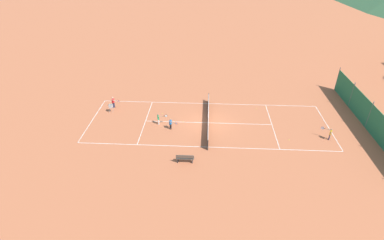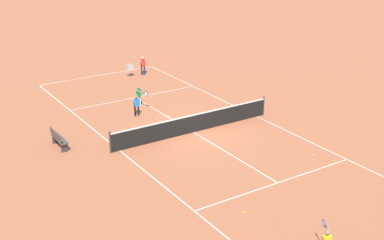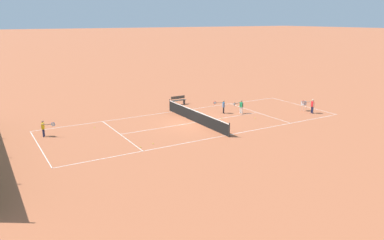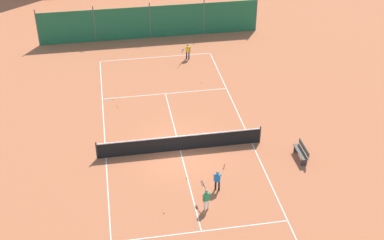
{
  "view_description": "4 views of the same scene",
  "coord_description": "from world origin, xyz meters",
  "px_view_note": "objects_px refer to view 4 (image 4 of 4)",
  "views": [
    {
      "loc": [
        25.72,
        -0.21,
        16.09
      ],
      "look_at": [
        1.6,
        -1.55,
        1.26
      ],
      "focal_mm": 28.0,
      "sensor_mm": 36.0,
      "label": 1
    },
    {
      "loc": [
        13.52,
        20.89,
        10.43
      ],
      "look_at": [
        0.23,
        0.23,
        0.79
      ],
      "focal_mm": 50.0,
      "sensor_mm": 36.0,
      "label": 2
    },
    {
      "loc": [
        -24.87,
        15.06,
        8.11
      ],
      "look_at": [
        -1.71,
        1.37,
        0.78
      ],
      "focal_mm": 35.0,
      "sensor_mm": 36.0,
      "label": 3
    },
    {
      "loc": [
        -3.45,
        -23.82,
        17.43
      ],
      "look_at": [
        0.86,
        1.15,
        1.17
      ],
      "focal_mm": 50.0,
      "sensor_mm": 36.0,
      "label": 4
    }
  ],
  "objects_px": {
    "tennis_ball_mid_court": "(118,106)",
    "player_near_baseline": "(187,51)",
    "tennis_ball_by_net_right": "(187,178)",
    "tennis_ball_alley_left": "(164,212)",
    "courtside_bench": "(302,152)",
    "tennis_net": "(180,143)",
    "player_far_baseline": "(206,197)",
    "tennis_ball_far_corner": "(201,82)",
    "player_near_service": "(218,178)",
    "tennis_ball_service_box": "(113,99)"
  },
  "relations": [
    {
      "from": "tennis_ball_service_box",
      "to": "tennis_ball_far_corner",
      "type": "relative_size",
      "value": 1.0
    },
    {
      "from": "player_near_service",
      "to": "tennis_net",
      "type": "bearing_deg",
      "value": 110.45
    },
    {
      "from": "player_near_baseline",
      "to": "tennis_ball_alley_left",
      "type": "height_order",
      "value": "player_near_baseline"
    },
    {
      "from": "tennis_ball_mid_court",
      "to": "courtside_bench",
      "type": "height_order",
      "value": "courtside_bench"
    },
    {
      "from": "tennis_net",
      "to": "tennis_ball_far_corner",
      "type": "xyz_separation_m",
      "value": [
        2.61,
        7.51,
        -0.47
      ]
    },
    {
      "from": "tennis_net",
      "to": "tennis_ball_mid_court",
      "type": "bearing_deg",
      "value": 121.09
    },
    {
      "from": "player_near_service",
      "to": "courtside_bench",
      "type": "bearing_deg",
      "value": 19.34
    },
    {
      "from": "tennis_net",
      "to": "player_near_baseline",
      "type": "xyz_separation_m",
      "value": [
        2.26,
        11.2,
        0.19
      ]
    },
    {
      "from": "tennis_net",
      "to": "player_near_service",
      "type": "relative_size",
      "value": 7.88
    },
    {
      "from": "player_near_service",
      "to": "tennis_ball_alley_left",
      "type": "bearing_deg",
      "value": -155.87
    },
    {
      "from": "tennis_ball_service_box",
      "to": "tennis_ball_far_corner",
      "type": "xyz_separation_m",
      "value": [
        6.04,
        1.25,
        0.0
      ]
    },
    {
      "from": "tennis_ball_alley_left",
      "to": "tennis_ball_service_box",
      "type": "height_order",
      "value": "same"
    },
    {
      "from": "tennis_ball_service_box",
      "to": "tennis_ball_mid_court",
      "type": "bearing_deg",
      "value": -75.58
    },
    {
      "from": "player_far_baseline",
      "to": "tennis_ball_by_net_right",
      "type": "relative_size",
      "value": 18.13
    },
    {
      "from": "player_far_baseline",
      "to": "tennis_ball_service_box",
      "type": "distance_m",
      "value": 11.87
    },
    {
      "from": "player_near_baseline",
      "to": "tennis_ball_by_net_right",
      "type": "relative_size",
      "value": 17.83
    },
    {
      "from": "tennis_ball_service_box",
      "to": "player_near_baseline",
      "type": "bearing_deg",
      "value": 40.96
    },
    {
      "from": "player_far_baseline",
      "to": "player_near_service",
      "type": "bearing_deg",
      "value": 56.93
    },
    {
      "from": "tennis_ball_by_net_right",
      "to": "tennis_ball_far_corner",
      "type": "distance_m",
      "value": 10.37
    },
    {
      "from": "tennis_ball_mid_court",
      "to": "player_near_baseline",
      "type": "bearing_deg",
      "value": 47.63
    },
    {
      "from": "tennis_ball_alley_left",
      "to": "player_near_baseline",
      "type": "bearing_deg",
      "value": 76.78
    },
    {
      "from": "tennis_ball_by_net_right",
      "to": "tennis_ball_service_box",
      "type": "xyz_separation_m",
      "value": [
        -3.39,
        8.77,
        0.0
      ]
    },
    {
      "from": "player_far_baseline",
      "to": "tennis_ball_alley_left",
      "type": "height_order",
      "value": "player_far_baseline"
    },
    {
      "from": "tennis_ball_by_net_right",
      "to": "tennis_ball_alley_left",
      "type": "bearing_deg",
      "value": -121.85
    },
    {
      "from": "tennis_net",
      "to": "player_near_service",
      "type": "height_order",
      "value": "player_near_service"
    },
    {
      "from": "player_near_service",
      "to": "courtside_bench",
      "type": "xyz_separation_m",
      "value": [
        5.0,
        1.75,
        -0.23
      ]
    },
    {
      "from": "tennis_ball_far_corner",
      "to": "player_near_baseline",
      "type": "bearing_deg",
      "value": 95.51
    },
    {
      "from": "tennis_ball_mid_court",
      "to": "tennis_ball_service_box",
      "type": "height_order",
      "value": "same"
    },
    {
      "from": "tennis_ball_alley_left",
      "to": "courtside_bench",
      "type": "relative_size",
      "value": 0.04
    },
    {
      "from": "tennis_net",
      "to": "tennis_ball_alley_left",
      "type": "relative_size",
      "value": 139.09
    },
    {
      "from": "tennis_net",
      "to": "tennis_ball_service_box",
      "type": "height_order",
      "value": "tennis_net"
    },
    {
      "from": "tennis_net",
      "to": "tennis_ball_mid_court",
      "type": "height_order",
      "value": "tennis_net"
    },
    {
      "from": "tennis_net",
      "to": "player_far_baseline",
      "type": "bearing_deg",
      "value": -84.28
    },
    {
      "from": "player_near_baseline",
      "to": "tennis_ball_mid_court",
      "type": "distance_m",
      "value": 8.07
    },
    {
      "from": "tennis_ball_alley_left",
      "to": "tennis_ball_far_corner",
      "type": "relative_size",
      "value": 1.0
    },
    {
      "from": "player_far_baseline",
      "to": "tennis_ball_service_box",
      "type": "relative_size",
      "value": 18.13
    },
    {
      "from": "tennis_ball_service_box",
      "to": "courtside_bench",
      "type": "height_order",
      "value": "courtside_bench"
    },
    {
      "from": "tennis_ball_mid_court",
      "to": "tennis_ball_alley_left",
      "type": "distance_m",
      "value": 10.28
    },
    {
      "from": "tennis_net",
      "to": "player_far_baseline",
      "type": "xyz_separation_m",
      "value": [
        0.49,
        -4.92,
        0.2
      ]
    },
    {
      "from": "tennis_ball_alley_left",
      "to": "courtside_bench",
      "type": "height_order",
      "value": "courtside_bench"
    },
    {
      "from": "tennis_net",
      "to": "tennis_ball_by_net_right",
      "type": "xyz_separation_m",
      "value": [
        -0.04,
        -2.51,
        -0.47
      ]
    },
    {
      "from": "player_near_baseline",
      "to": "tennis_ball_mid_court",
      "type": "height_order",
      "value": "player_near_baseline"
    },
    {
      "from": "tennis_ball_mid_court",
      "to": "tennis_ball_far_corner",
      "type": "relative_size",
      "value": 1.0
    },
    {
      "from": "tennis_net",
      "to": "player_far_baseline",
      "type": "distance_m",
      "value": 4.95
    },
    {
      "from": "tennis_ball_far_corner",
      "to": "tennis_ball_service_box",
      "type": "bearing_deg",
      "value": -168.31
    },
    {
      "from": "player_near_service",
      "to": "tennis_ball_mid_court",
      "type": "height_order",
      "value": "player_near_service"
    },
    {
      "from": "tennis_ball_by_net_right",
      "to": "tennis_ball_mid_court",
      "type": "relative_size",
      "value": 1.0
    },
    {
      "from": "player_near_service",
      "to": "tennis_ball_alley_left",
      "type": "relative_size",
      "value": 17.65
    },
    {
      "from": "tennis_ball_mid_court",
      "to": "tennis_ball_far_corner",
      "type": "bearing_deg",
      "value": 21.37
    },
    {
      "from": "tennis_ball_service_box",
      "to": "tennis_ball_by_net_right",
      "type": "bearing_deg",
      "value": -68.89
    }
  ]
}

